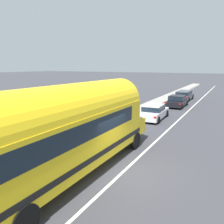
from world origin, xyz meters
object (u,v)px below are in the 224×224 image
object	(u,v)px
painted_bus	(62,129)
car_second	(177,101)
car_lead	(154,111)
car_third	(184,95)

from	to	relation	value
painted_bus	car_second	world-z (taller)	painted_bus
car_second	car_lead	bearing A→B (deg)	-93.17
painted_bus	car_third	distance (m)	26.16
painted_bus	car_third	world-z (taller)	painted_bus
car_lead	car_third	xyz separation A→B (m)	(0.10, 13.40, 0.06)
painted_bus	car_third	bearing A→B (deg)	90.28
car_lead	car_third	bearing A→B (deg)	89.56
painted_bus	car_lead	xyz separation A→B (m)	(-0.23, 12.72, -1.57)
car_lead	car_second	world-z (taller)	same
car_second	car_third	xyz separation A→B (m)	(-0.31, 5.86, 0.06)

